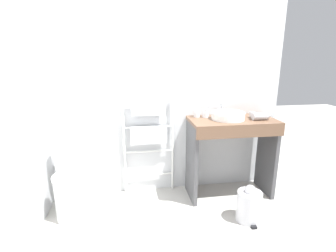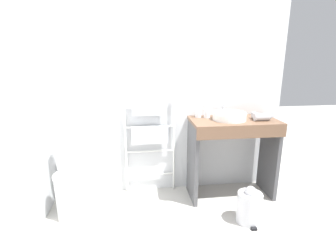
{
  "view_description": "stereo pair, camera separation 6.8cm",
  "coord_description": "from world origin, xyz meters",
  "px_view_note": "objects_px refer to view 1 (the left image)",
  "views": [
    {
      "loc": [
        -0.39,
        -1.48,
        1.56
      ],
      "look_at": [
        -0.03,
        0.84,
        0.91
      ],
      "focal_mm": 28.0,
      "sensor_mm": 36.0,
      "label": 1
    },
    {
      "loc": [
        -0.32,
        -1.49,
        1.56
      ],
      "look_at": [
        -0.03,
        0.84,
        0.91
      ],
      "focal_mm": 28.0,
      "sensor_mm": 36.0,
      "label": 2
    }
  ],
  "objects_px": {
    "cup_near_wall": "(197,113)",
    "trash_bin": "(249,205)",
    "hair_dryer": "(260,116)",
    "cup_near_edge": "(206,113)",
    "towel_radiator": "(149,130)",
    "toilet": "(75,183)",
    "sink_basin": "(228,115)"
  },
  "relations": [
    {
      "from": "cup_near_wall",
      "to": "trash_bin",
      "type": "relative_size",
      "value": 0.27
    },
    {
      "from": "hair_dryer",
      "to": "cup_near_edge",
      "type": "bearing_deg",
      "value": 160.54
    },
    {
      "from": "towel_radiator",
      "to": "cup_near_edge",
      "type": "relative_size",
      "value": 11.96
    },
    {
      "from": "hair_dryer",
      "to": "toilet",
      "type": "bearing_deg",
      "value": -178.59
    },
    {
      "from": "cup_near_edge",
      "to": "hair_dryer",
      "type": "bearing_deg",
      "value": -19.46
    },
    {
      "from": "toilet",
      "to": "sink_basin",
      "type": "distance_m",
      "value": 1.72
    },
    {
      "from": "cup_near_wall",
      "to": "hair_dryer",
      "type": "height_order",
      "value": "cup_near_wall"
    },
    {
      "from": "towel_radiator",
      "to": "toilet",
      "type": "bearing_deg",
      "value": -157.94
    },
    {
      "from": "hair_dryer",
      "to": "sink_basin",
      "type": "bearing_deg",
      "value": 168.44
    },
    {
      "from": "sink_basin",
      "to": "hair_dryer",
      "type": "distance_m",
      "value": 0.34
    },
    {
      "from": "cup_near_wall",
      "to": "cup_near_edge",
      "type": "xyz_separation_m",
      "value": [
        0.09,
        -0.03,
        -0.0
      ]
    },
    {
      "from": "trash_bin",
      "to": "towel_radiator",
      "type": "bearing_deg",
      "value": 141.63
    },
    {
      "from": "toilet",
      "to": "cup_near_wall",
      "type": "xyz_separation_m",
      "value": [
        1.3,
        0.27,
        0.61
      ]
    },
    {
      "from": "sink_basin",
      "to": "hair_dryer",
      "type": "relative_size",
      "value": 1.67
    },
    {
      "from": "toilet",
      "to": "trash_bin",
      "type": "distance_m",
      "value": 1.72
    },
    {
      "from": "cup_near_edge",
      "to": "trash_bin",
      "type": "height_order",
      "value": "cup_near_edge"
    },
    {
      "from": "cup_near_edge",
      "to": "toilet",
      "type": "bearing_deg",
      "value": -170.26
    },
    {
      "from": "toilet",
      "to": "cup_near_edge",
      "type": "bearing_deg",
      "value": 9.74
    },
    {
      "from": "toilet",
      "to": "towel_radiator",
      "type": "distance_m",
      "value": 0.93
    },
    {
      "from": "toilet",
      "to": "hair_dryer",
      "type": "bearing_deg",
      "value": 1.41
    },
    {
      "from": "hair_dryer",
      "to": "towel_radiator",
      "type": "bearing_deg",
      "value": 167.21
    },
    {
      "from": "toilet",
      "to": "towel_radiator",
      "type": "xyz_separation_m",
      "value": [
        0.77,
        0.31,
        0.42
      ]
    },
    {
      "from": "toilet",
      "to": "cup_near_wall",
      "type": "relative_size",
      "value": 7.86
    },
    {
      "from": "cup_near_edge",
      "to": "trash_bin",
      "type": "bearing_deg",
      "value": -66.94
    },
    {
      "from": "toilet",
      "to": "trash_bin",
      "type": "xyz_separation_m",
      "value": [
        1.66,
        -0.4,
        -0.17
      ]
    },
    {
      "from": "toilet",
      "to": "cup_near_edge",
      "type": "xyz_separation_m",
      "value": [
        1.39,
        0.24,
        0.6
      ]
    },
    {
      "from": "sink_basin",
      "to": "hair_dryer",
      "type": "xyz_separation_m",
      "value": [
        0.33,
        -0.07,
        -0.0
      ]
    },
    {
      "from": "toilet",
      "to": "cup_near_wall",
      "type": "height_order",
      "value": "cup_near_wall"
    },
    {
      "from": "cup_near_wall",
      "to": "hair_dryer",
      "type": "bearing_deg",
      "value": -19.29
    },
    {
      "from": "sink_basin",
      "to": "cup_near_wall",
      "type": "height_order",
      "value": "cup_near_wall"
    },
    {
      "from": "cup_near_wall",
      "to": "trash_bin",
      "type": "bearing_deg",
      "value": -61.5
    },
    {
      "from": "cup_near_wall",
      "to": "cup_near_edge",
      "type": "distance_m",
      "value": 0.1
    }
  ]
}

